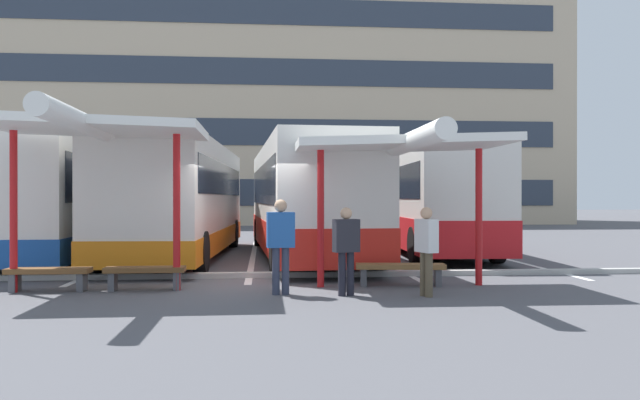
{
  "coord_description": "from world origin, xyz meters",
  "views": [
    {
      "loc": [
        0.33,
        -13.53,
        1.78
      ],
      "look_at": [
        1.77,
        2.67,
        1.73
      ],
      "focal_mm": 35.46,
      "sensor_mm": 36.0,
      "label": 1
    }
  ],
  "objects_px": {
    "waiting_shelter_0": "(92,130)",
    "coach_bus_0": "(70,199)",
    "waiting_passenger_0": "(346,245)",
    "bench_0": "(49,274)",
    "bench_1": "(145,273)",
    "bench_2": "(400,269)",
    "waiting_passenger_2": "(281,239)",
    "coach_bus_3": "(425,201)",
    "coach_bus_1": "(181,199)",
    "waiting_shelter_1": "(403,147)",
    "coach_bus_2": "(305,201)",
    "waiting_passenger_1": "(426,245)"
  },
  "relations": [
    {
      "from": "waiting_shelter_1",
      "to": "bench_2",
      "type": "bearing_deg",
      "value": 90.0
    },
    {
      "from": "waiting_passenger_0",
      "to": "bench_0",
      "type": "bearing_deg",
      "value": 169.59
    },
    {
      "from": "coach_bus_1",
      "to": "waiting_passenger_0",
      "type": "bearing_deg",
      "value": -62.87
    },
    {
      "from": "waiting_passenger_1",
      "to": "waiting_passenger_2",
      "type": "xyz_separation_m",
      "value": [
        -2.62,
        0.45,
        0.1
      ]
    },
    {
      "from": "coach_bus_3",
      "to": "waiting_passenger_1",
      "type": "height_order",
      "value": "coach_bus_3"
    },
    {
      "from": "waiting_passenger_1",
      "to": "coach_bus_1",
      "type": "bearing_deg",
      "value": 124.2
    },
    {
      "from": "waiting_passenger_2",
      "to": "coach_bus_2",
      "type": "bearing_deg",
      "value": 82.94
    },
    {
      "from": "coach_bus_1",
      "to": "waiting_shelter_0",
      "type": "xyz_separation_m",
      "value": [
        -0.73,
        -7.03,
        1.31
      ]
    },
    {
      "from": "waiting_shelter_0",
      "to": "waiting_passenger_0",
      "type": "relative_size",
      "value": 2.79
    },
    {
      "from": "coach_bus_3",
      "to": "waiting_shelter_0",
      "type": "xyz_separation_m",
      "value": [
        -8.63,
        -8.87,
        1.38
      ]
    },
    {
      "from": "coach_bus_0",
      "to": "waiting_passenger_0",
      "type": "xyz_separation_m",
      "value": [
        7.26,
        -8.0,
        -0.84
      ]
    },
    {
      "from": "waiting_shelter_1",
      "to": "coach_bus_1",
      "type": "bearing_deg",
      "value": 127.47
    },
    {
      "from": "waiting_passenger_0",
      "to": "waiting_passenger_2",
      "type": "relative_size",
      "value": 0.92
    },
    {
      "from": "coach_bus_2",
      "to": "waiting_shelter_0",
      "type": "distance_m",
      "value": 8.47
    },
    {
      "from": "waiting_passenger_2",
      "to": "waiting_passenger_0",
      "type": "bearing_deg",
      "value": -11.55
    },
    {
      "from": "coach_bus_0",
      "to": "coach_bus_1",
      "type": "bearing_deg",
      "value": -4.74
    },
    {
      "from": "bench_1",
      "to": "bench_2",
      "type": "xyz_separation_m",
      "value": [
        5.05,
        0.13,
        0.01
      ]
    },
    {
      "from": "waiting_passenger_0",
      "to": "waiting_passenger_2",
      "type": "height_order",
      "value": "waiting_passenger_2"
    },
    {
      "from": "coach_bus_3",
      "to": "waiting_passenger_0",
      "type": "height_order",
      "value": "coach_bus_3"
    },
    {
      "from": "coach_bus_2",
      "to": "bench_2",
      "type": "bearing_deg",
      "value": -77.03
    },
    {
      "from": "bench_1",
      "to": "bench_2",
      "type": "height_order",
      "value": "same"
    },
    {
      "from": "coach_bus_0",
      "to": "waiting_passenger_0",
      "type": "height_order",
      "value": "coach_bus_0"
    },
    {
      "from": "bench_2",
      "to": "waiting_passenger_2",
      "type": "distance_m",
      "value": 2.71
    },
    {
      "from": "coach_bus_1",
      "to": "coach_bus_3",
      "type": "xyz_separation_m",
      "value": [
        7.9,
        1.84,
        -0.07
      ]
    },
    {
      "from": "waiting_shelter_1",
      "to": "waiting_passenger_0",
      "type": "bearing_deg",
      "value": -144.25
    },
    {
      "from": "coach_bus_1",
      "to": "bench_1",
      "type": "relative_size",
      "value": 7.42
    },
    {
      "from": "bench_1",
      "to": "bench_2",
      "type": "bearing_deg",
      "value": 1.49
    },
    {
      "from": "coach_bus_2",
      "to": "coach_bus_3",
      "type": "distance_m",
      "value": 4.56
    },
    {
      "from": "coach_bus_3",
      "to": "bench_1",
      "type": "bearing_deg",
      "value": -132.25
    },
    {
      "from": "waiting_shelter_1",
      "to": "waiting_passenger_1",
      "type": "relative_size",
      "value": 2.74
    },
    {
      "from": "coach_bus_0",
      "to": "waiting_passenger_2",
      "type": "distance_m",
      "value": 9.88
    },
    {
      "from": "coach_bus_2",
      "to": "waiting_shelter_1",
      "type": "height_order",
      "value": "coach_bus_2"
    },
    {
      "from": "waiting_shelter_0",
      "to": "bench_2",
      "type": "bearing_deg",
      "value": 4.68
    },
    {
      "from": "coach_bus_1",
      "to": "coach_bus_3",
      "type": "relative_size",
      "value": 0.97
    },
    {
      "from": "coach_bus_3",
      "to": "bench_1",
      "type": "xyz_separation_m",
      "value": [
        -7.73,
        -8.51,
        -1.34
      ]
    },
    {
      "from": "coach_bus_0",
      "to": "coach_bus_3",
      "type": "height_order",
      "value": "coach_bus_0"
    },
    {
      "from": "waiting_shelter_0",
      "to": "bench_0",
      "type": "bearing_deg",
      "value": 159.82
    },
    {
      "from": "bench_1",
      "to": "waiting_shelter_1",
      "type": "relative_size",
      "value": 0.34
    },
    {
      "from": "coach_bus_3",
      "to": "waiting_shelter_0",
      "type": "height_order",
      "value": "coach_bus_3"
    },
    {
      "from": "waiting_passenger_0",
      "to": "waiting_passenger_2",
      "type": "bearing_deg",
      "value": 168.45
    },
    {
      "from": "coach_bus_0",
      "to": "bench_1",
      "type": "height_order",
      "value": "coach_bus_0"
    },
    {
      "from": "bench_0",
      "to": "bench_2",
      "type": "xyz_separation_m",
      "value": [
        6.85,
        0.16,
        0.01
      ]
    },
    {
      "from": "coach_bus_3",
      "to": "waiting_shelter_1",
      "type": "bearing_deg",
      "value": -107.21
    },
    {
      "from": "coach_bus_2",
      "to": "waiting_passenger_0",
      "type": "bearing_deg",
      "value": -88.13
    },
    {
      "from": "coach_bus_3",
      "to": "bench_1",
      "type": "relative_size",
      "value": 7.64
    },
    {
      "from": "waiting_shelter_0",
      "to": "coach_bus_0",
      "type": "bearing_deg",
      "value": 109.4
    },
    {
      "from": "coach_bus_0",
      "to": "coach_bus_2",
      "type": "xyz_separation_m",
      "value": [
        7.01,
        -0.23,
        -0.08
      ]
    },
    {
      "from": "coach_bus_2",
      "to": "waiting_passenger_0",
      "type": "relative_size",
      "value": 7.65
    },
    {
      "from": "coach_bus_2",
      "to": "waiting_passenger_2",
      "type": "bearing_deg",
      "value": -97.06
    },
    {
      "from": "coach_bus_2",
      "to": "waiting_shelter_0",
      "type": "relative_size",
      "value": 2.74
    }
  ]
}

